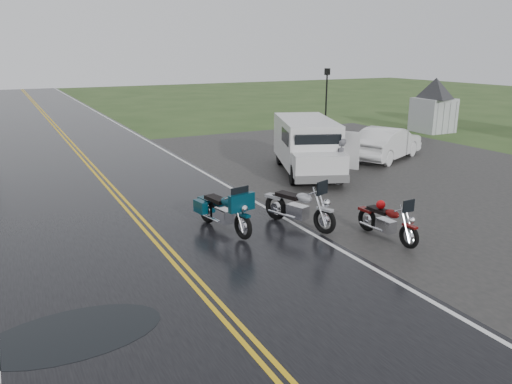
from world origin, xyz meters
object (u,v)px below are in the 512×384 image
at_px(motorcycle_silver, 325,211).
at_px(motorcycle_teal, 243,216).
at_px(sedan_white, 387,144).
at_px(motorcycle_red, 410,227).
at_px(person_at_van, 340,162).
at_px(van_white, 294,156).
at_px(lamp_post_far_right, 326,102).
at_px(visitor_center, 435,91).

bearing_deg(motorcycle_silver, motorcycle_teal, 144.72).
bearing_deg(sedan_white, motorcycle_silver, 105.28).
bearing_deg(motorcycle_red, person_at_van, 65.80).
xyz_separation_m(motorcycle_teal, van_white, (4.06, 4.10, 0.40)).
xyz_separation_m(van_white, person_at_van, (1.59, -0.60, -0.25)).
bearing_deg(motorcycle_red, lamp_post_far_right, 58.76).
xyz_separation_m(visitor_center, person_at_van, (-12.38, -7.37, -1.56)).
distance_m(motorcycle_teal, motorcycle_silver, 2.18).
xyz_separation_m(van_white, sedan_white, (6.07, 1.90, -0.36)).
distance_m(van_white, person_at_van, 1.71).
distance_m(motorcycle_red, motorcycle_silver, 2.19).
xyz_separation_m(visitor_center, motorcycle_silver, (-15.94, -11.51, -1.69)).
bearing_deg(lamp_post_far_right, motorcycle_teal, -132.19).
bearing_deg(van_white, person_at_van, 1.32).
height_order(motorcycle_silver, lamp_post_far_right, lamp_post_far_right).
xyz_separation_m(motorcycle_silver, person_at_van, (3.56, 4.14, 0.13)).
bearing_deg(visitor_center, lamp_post_far_right, 165.68).
height_order(visitor_center, lamp_post_far_right, visitor_center).
relative_size(motorcycle_silver, person_at_van, 1.42).
relative_size(sedan_white, lamp_post_far_right, 1.15).
relative_size(motorcycle_red, motorcycle_teal, 0.87).
height_order(motorcycle_teal, van_white, van_white).
bearing_deg(motorcycle_teal, motorcycle_red, -46.34).
relative_size(motorcycle_teal, sedan_white, 0.53).
bearing_deg(van_white, sedan_white, 39.26).
bearing_deg(lamp_post_far_right, person_at_van, -122.37).
xyz_separation_m(motorcycle_teal, motorcycle_silver, (2.09, -0.64, 0.01)).
distance_m(van_white, sedan_white, 6.37).
relative_size(visitor_center, motorcycle_silver, 6.69).
xyz_separation_m(visitor_center, van_white, (-13.97, -6.78, -1.31)).
height_order(motorcycle_teal, person_at_van, person_at_van).
distance_m(motorcycle_red, motorcycle_teal, 4.14).
bearing_deg(sedan_white, motorcycle_teal, 96.38).
height_order(motorcycle_teal, motorcycle_silver, motorcycle_silver).
bearing_deg(van_white, motorcycle_red, -74.33).
bearing_deg(motorcycle_silver, lamp_post_far_right, 36.52).
height_order(van_white, person_at_van, van_white).
relative_size(motorcycle_red, lamp_post_far_right, 0.53).
bearing_deg(motorcycle_teal, visitor_center, 20.69).
bearing_deg(motorcycle_teal, sedan_white, 20.24).
distance_m(van_white, lamp_post_far_right, 11.24).
relative_size(visitor_center, sedan_white, 3.62).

